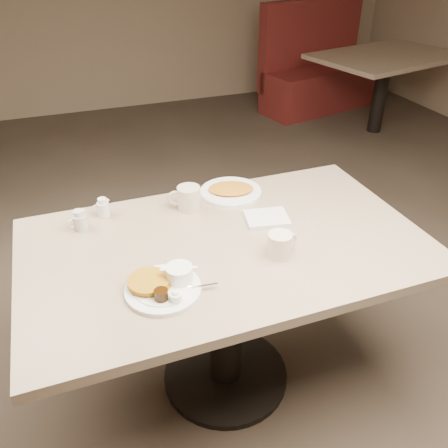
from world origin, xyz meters
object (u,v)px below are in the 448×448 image
object	(u,v)px
main_plate	(164,284)
booth_back_right	(323,72)
creamer_right	(103,208)
coffee_mug_far	(188,198)
hash_plate	(231,191)
coffee_mug_near	(280,244)
diner_table	(226,278)
creamer_left	(80,221)

from	to	relation	value
main_plate	booth_back_right	xyz separation A→B (m)	(2.60, 3.33, -0.36)
main_plate	creamer_right	world-z (taller)	creamer_right
coffee_mug_far	creamer_right	size ratio (longest dim) A/B	1.84
creamer_right	hash_plate	size ratio (longest dim) A/B	0.24
main_plate	coffee_mug_near	xyz separation A→B (m)	(0.44, 0.04, 0.02)
diner_table	creamer_left	xyz separation A→B (m)	(-0.50, 0.29, 0.21)
main_plate	booth_back_right	distance (m)	4.24
main_plate	hash_plate	distance (m)	0.69
diner_table	creamer_left	distance (m)	0.61
diner_table	main_plate	xyz separation A→B (m)	(-0.28, -0.18, 0.19)
main_plate	creamer_right	bearing A→B (deg)	102.35
main_plate	coffee_mug_near	distance (m)	0.44
hash_plate	booth_back_right	size ratio (longest dim) A/B	0.19
coffee_mug_near	diner_table	bearing A→B (deg)	137.30
booth_back_right	creamer_left	bearing A→B (deg)	-134.62
coffee_mug_far	hash_plate	xyz separation A→B (m)	(0.21, 0.06, -0.04)
coffee_mug_far	creamer_left	xyz separation A→B (m)	(-0.44, -0.00, -0.01)
coffee_mug_near	coffee_mug_far	bearing A→B (deg)	116.32
coffee_mug_far	booth_back_right	size ratio (longest dim) A/B	0.08
coffee_mug_far	booth_back_right	bearing A→B (deg)	50.21
hash_plate	coffee_mug_near	bearing A→B (deg)	-90.17
coffee_mug_near	creamer_right	world-z (taller)	coffee_mug_near
diner_table	hash_plate	bearing A→B (deg)	66.17
main_plate	creamer_left	distance (m)	0.52
booth_back_right	diner_table	bearing A→B (deg)	-126.41
coffee_mug_near	coffee_mug_far	world-z (taller)	coffee_mug_far
main_plate	coffee_mug_far	size ratio (longest dim) A/B	2.19
diner_table	creamer_left	size ratio (longest dim) A/B	17.89
creamer_left	coffee_mug_far	bearing A→B (deg)	0.05
coffee_mug_near	booth_back_right	bearing A→B (deg)	56.62
main_plate	booth_back_right	bearing A→B (deg)	51.99
creamer_left	hash_plate	xyz separation A→B (m)	(0.65, 0.06, -0.02)
coffee_mug_far	hash_plate	world-z (taller)	coffee_mug_far
creamer_left	booth_back_right	size ratio (longest dim) A/B	0.05
main_plate	coffee_mug_near	size ratio (longest dim) A/B	2.46
creamer_left	booth_back_right	distance (m)	4.03
coffee_mug_far	booth_back_right	world-z (taller)	booth_back_right
diner_table	creamer_right	xyz separation A→B (m)	(-0.40, 0.35, 0.21)
creamer_left	creamer_right	distance (m)	0.12
diner_table	coffee_mug_far	distance (m)	0.37
diner_table	booth_back_right	world-z (taller)	booth_back_right
diner_table	creamer_left	bearing A→B (deg)	149.96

